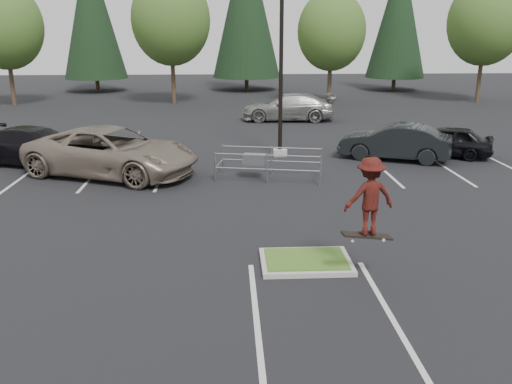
{
  "coord_description": "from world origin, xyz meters",
  "views": [
    {
      "loc": [
        -1.86,
        -12.13,
        5.5
      ],
      "look_at": [
        -1.15,
        1.5,
        1.42
      ],
      "focal_mm": 38.0,
      "sensor_mm": 36.0,
      "label": 1
    }
  ],
  "objects_px": {
    "skateboarder": "(369,197)",
    "decid_d": "(485,25)",
    "car_l_tan": "(110,151)",
    "conif_c": "(399,15)",
    "conif_a": "(92,12)",
    "car_l_black": "(35,146)",
    "car_r_black": "(446,141)",
    "decid_a": "(5,29)",
    "cart_corral": "(258,160)",
    "decid_c": "(331,34)",
    "decid_b": "(171,23)",
    "light_pole": "(281,53)",
    "conif_b": "(246,4)",
    "car_far_silver": "(288,107)",
    "car_r_charc": "(395,142)"
  },
  "relations": [
    {
      "from": "decid_a",
      "to": "decid_b",
      "type": "height_order",
      "value": "decid_b"
    },
    {
      "from": "decid_a",
      "to": "decid_b",
      "type": "xyz_separation_m",
      "value": [
        12.0,
        0.5,
        0.46
      ]
    },
    {
      "from": "car_l_tan",
      "to": "car_r_charc",
      "type": "bearing_deg",
      "value": -57.57
    },
    {
      "from": "car_r_charc",
      "to": "car_far_silver",
      "type": "xyz_separation_m",
      "value": [
        -3.49,
        11.03,
        0.05
      ]
    },
    {
      "from": "light_pole",
      "to": "conif_a",
      "type": "bearing_deg",
      "value": 117.38
    },
    {
      "from": "car_l_tan",
      "to": "conif_a",
      "type": "bearing_deg",
      "value": 36.2
    },
    {
      "from": "car_l_black",
      "to": "car_r_black",
      "type": "height_order",
      "value": "car_l_black"
    },
    {
      "from": "decid_c",
      "to": "car_r_black",
      "type": "height_order",
      "value": "decid_c"
    },
    {
      "from": "conif_b",
      "to": "decid_b",
      "type": "bearing_deg",
      "value": -121.09
    },
    {
      "from": "decid_b",
      "to": "car_r_charc",
      "type": "relative_size",
      "value": 2.01
    },
    {
      "from": "conif_c",
      "to": "car_l_black",
      "type": "height_order",
      "value": "conif_c"
    },
    {
      "from": "decid_a",
      "to": "car_far_silver",
      "type": "xyz_separation_m",
      "value": [
        19.99,
        -8.03,
        -4.74
      ]
    },
    {
      "from": "conif_a",
      "to": "car_l_black",
      "type": "relative_size",
      "value": 2.37
    },
    {
      "from": "conif_b",
      "to": "car_l_tan",
      "type": "distance_m",
      "value": 32.99
    },
    {
      "from": "conif_a",
      "to": "car_r_charc",
      "type": "relative_size",
      "value": 2.71
    },
    {
      "from": "car_l_black",
      "to": "conif_a",
      "type": "bearing_deg",
      "value": 29.15
    },
    {
      "from": "decid_b",
      "to": "cart_corral",
      "type": "distance_m",
      "value": 23.67
    },
    {
      "from": "light_pole",
      "to": "conif_b",
      "type": "height_order",
      "value": "conif_b"
    },
    {
      "from": "skateboarder",
      "to": "decid_d",
      "type": "bearing_deg",
      "value": -129.14
    },
    {
      "from": "decid_a",
      "to": "conif_b",
      "type": "height_order",
      "value": "conif_b"
    },
    {
      "from": "decid_b",
      "to": "cart_corral",
      "type": "bearing_deg",
      "value": -76.76
    },
    {
      "from": "skateboarder",
      "to": "car_r_charc",
      "type": "distance_m",
      "value": 12.77
    },
    {
      "from": "conif_c",
      "to": "car_l_black",
      "type": "bearing_deg",
      "value": -129.88
    },
    {
      "from": "decid_b",
      "to": "cart_corral",
      "type": "xyz_separation_m",
      "value": [
        5.28,
        -22.44,
        -5.33
      ]
    },
    {
      "from": "decid_b",
      "to": "car_far_silver",
      "type": "height_order",
      "value": "decid_b"
    },
    {
      "from": "skateboarder",
      "to": "car_r_black",
      "type": "height_order",
      "value": "skateboarder"
    },
    {
      "from": "light_pole",
      "to": "car_far_silver",
      "type": "distance_m",
      "value": 10.77
    },
    {
      "from": "conif_c",
      "to": "car_r_charc",
      "type": "xyz_separation_m",
      "value": [
        -8.53,
        -28.53,
        -6.06
      ]
    },
    {
      "from": "conif_a",
      "to": "cart_corral",
      "type": "xyz_separation_m",
      "value": [
        13.27,
        -31.91,
        -6.39
      ]
    },
    {
      "from": "decid_c",
      "to": "cart_corral",
      "type": "distance_m",
      "value": 23.21
    },
    {
      "from": "car_l_tan",
      "to": "conif_c",
      "type": "bearing_deg",
      "value": -11.18
    },
    {
      "from": "conif_c",
      "to": "decid_d",
      "type": "bearing_deg",
      "value": -66.47
    },
    {
      "from": "decid_d",
      "to": "car_far_silver",
      "type": "xyz_separation_m",
      "value": [
        -16.01,
        -8.33,
        -5.07
      ]
    },
    {
      "from": "conif_c",
      "to": "car_l_tan",
      "type": "height_order",
      "value": "conif_c"
    },
    {
      "from": "cart_corral",
      "to": "car_r_black",
      "type": "distance_m",
      "value": 9.37
    },
    {
      "from": "car_far_silver",
      "to": "decid_a",
      "type": "bearing_deg",
      "value": -107.59
    },
    {
      "from": "conif_b",
      "to": "car_r_charc",
      "type": "height_order",
      "value": "conif_b"
    },
    {
      "from": "decid_d",
      "to": "car_l_black",
      "type": "bearing_deg",
      "value": -145.06
    },
    {
      "from": "decid_c",
      "to": "skateboarder",
      "type": "height_order",
      "value": "decid_c"
    },
    {
      "from": "light_pole",
      "to": "car_l_tan",
      "type": "relative_size",
      "value": 1.49
    },
    {
      "from": "car_r_charc",
      "to": "car_r_black",
      "type": "height_order",
      "value": "car_r_charc"
    },
    {
      "from": "decid_c",
      "to": "car_r_charc",
      "type": "bearing_deg",
      "value": -91.57
    },
    {
      "from": "conif_a",
      "to": "conif_c",
      "type": "bearing_deg",
      "value": -1.02
    },
    {
      "from": "light_pole",
      "to": "car_r_charc",
      "type": "distance_m",
      "value": 6.32
    },
    {
      "from": "conif_b",
      "to": "decid_d",
      "type": "bearing_deg",
      "value": -29.47
    },
    {
      "from": "decid_b",
      "to": "car_l_tan",
      "type": "distance_m",
      "value": 22.23
    },
    {
      "from": "cart_corral",
      "to": "car_l_black",
      "type": "distance_m",
      "value": 9.65
    },
    {
      "from": "conif_c",
      "to": "car_far_silver",
      "type": "bearing_deg",
      "value": -124.47
    },
    {
      "from": "car_r_black",
      "to": "car_l_tan",
      "type": "bearing_deg",
      "value": -55.5
    },
    {
      "from": "decid_a",
      "to": "cart_corral",
      "type": "bearing_deg",
      "value": -51.78
    }
  ]
}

